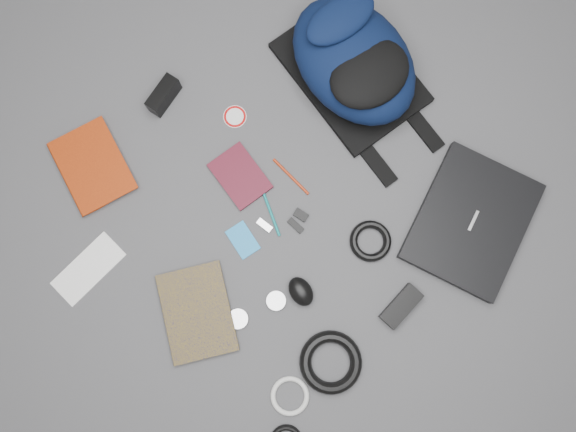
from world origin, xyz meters
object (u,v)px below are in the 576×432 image
textbook_red (64,181)px  compact_camera (164,95)px  comic_book (165,321)px  dvd_case (240,176)px  laptop (471,222)px  backpack (354,61)px  mouse (301,292)px  power_brick (401,306)px

textbook_red → compact_camera: compact_camera is taller
comic_book → dvd_case: size_ratio=1.52×
laptop → textbook_red: laptop is taller
comic_book → dvd_case: comic_book is taller
backpack → dvd_case: backpack is taller
dvd_case → compact_camera: bearing=97.1°
dvd_case → textbook_red: bearing=145.2°
comic_book → compact_camera: size_ratio=2.23×
textbook_red → dvd_case: size_ratio=1.44×
dvd_case → laptop: bearing=-48.1°
backpack → mouse: 0.66m
laptop → dvd_case: 0.67m
backpack → laptop: 0.56m
backpack → power_brick: backpack is taller
comic_book → power_brick: (0.57, -0.32, 0.01)m
laptop → power_brick: size_ratio=2.92×
textbook_red → backpack: bearing=-7.0°
textbook_red → comic_book: (0.04, -0.49, -0.00)m
mouse → comic_book: bearing=160.0°
comic_book → dvd_case: bearing=49.8°
comic_book → power_brick: 0.65m
dvd_case → compact_camera: size_ratio=1.46×
power_brick → dvd_case: bearing=93.4°
laptop → mouse: mouse is taller
comic_book → power_brick: bearing=-10.4°
backpack → power_brick: bearing=-115.5°
dvd_case → compact_camera: (-0.06, 0.31, 0.03)m
comic_book → dvd_case: 0.45m
laptop → mouse: (-0.51, 0.09, 0.00)m
backpack → mouse: backpack is taller
power_brick → textbook_red: bearing=112.4°
dvd_case → mouse: size_ratio=1.93×
textbook_red → compact_camera: size_ratio=2.12×
laptop → comic_book: laptop is taller
mouse → compact_camera: bearing=93.2°
backpack → dvd_case: size_ratio=2.77×
compact_camera → dvd_case: bearing=-103.0°
textbook_red → compact_camera: bearing=13.0°
backpack → compact_camera: bearing=151.9°
laptop → power_brick: (-0.30, -0.09, -0.00)m
backpack → comic_book: 0.89m
backpack → textbook_red: 0.89m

